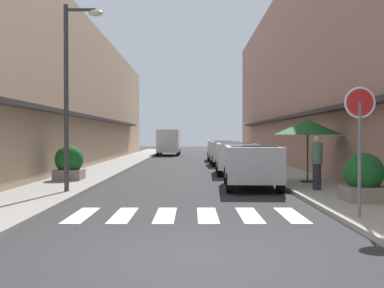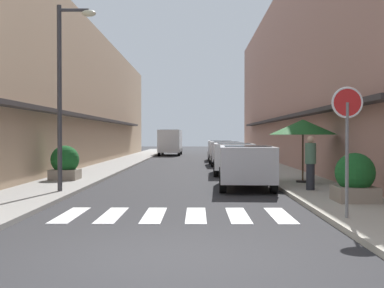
{
  "view_description": "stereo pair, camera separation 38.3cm",
  "coord_description": "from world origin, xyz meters",
  "px_view_note": "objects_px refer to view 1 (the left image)",
  "views": [
    {
      "loc": [
        0.13,
        -6.96,
        1.8
      ],
      "look_at": [
        0.23,
        17.34,
        1.39
      ],
      "focal_mm": 44.84,
      "sensor_mm": 36.0,
      "label": 1
    },
    {
      "loc": [
        0.51,
        -6.96,
        1.8
      ],
      "look_at": [
        0.23,
        17.34,
        1.39
      ],
      "focal_mm": 44.84,
      "sensor_mm": 36.0,
      "label": 2
    }
  ],
  "objects_px": {
    "parked_car_far": "(223,150)",
    "pedestrian_walking_near": "(315,161)",
    "round_street_sign": "(357,117)",
    "cafe_umbrella": "(305,127)",
    "parked_car_near": "(249,162)",
    "parked_car_distant": "(218,148)",
    "delivery_van": "(167,140)",
    "planter_midblock": "(67,163)",
    "planter_corner": "(361,178)",
    "parked_car_mid": "(234,155)",
    "street_lamp": "(70,78)"
  },
  "relations": [
    {
      "from": "parked_car_far",
      "to": "pedestrian_walking_near",
      "type": "bearing_deg",
      "value": -82.52
    },
    {
      "from": "round_street_sign",
      "to": "cafe_umbrella",
      "type": "relative_size",
      "value": 1.1
    },
    {
      "from": "parked_car_near",
      "to": "pedestrian_walking_near",
      "type": "relative_size",
      "value": 2.51
    },
    {
      "from": "parked_car_distant",
      "to": "delivery_van",
      "type": "bearing_deg",
      "value": 113.32
    },
    {
      "from": "parked_car_near",
      "to": "parked_car_far",
      "type": "height_order",
      "value": "same"
    },
    {
      "from": "delivery_van",
      "to": "planter_midblock",
      "type": "relative_size",
      "value": 4.14
    },
    {
      "from": "round_street_sign",
      "to": "parked_car_distant",
      "type": "bearing_deg",
      "value": 93.23
    },
    {
      "from": "planter_corner",
      "to": "delivery_van",
      "type": "bearing_deg",
      "value": 101.49
    },
    {
      "from": "parked_car_far",
      "to": "cafe_umbrella",
      "type": "bearing_deg",
      "value": -79.52
    },
    {
      "from": "parked_car_near",
      "to": "delivery_van",
      "type": "xyz_separation_m",
      "value": [
        -4.18,
        28.21,
        0.48
      ]
    },
    {
      "from": "parked_car_near",
      "to": "parked_car_distant",
      "type": "distance_m",
      "value": 18.51
    },
    {
      "from": "parked_car_near",
      "to": "planter_midblock",
      "type": "height_order",
      "value": "parked_car_near"
    },
    {
      "from": "delivery_van",
      "to": "planter_midblock",
      "type": "height_order",
      "value": "delivery_van"
    },
    {
      "from": "parked_car_mid",
      "to": "parked_car_distant",
      "type": "xyz_separation_m",
      "value": [
        0.0,
        12.52,
        -0.0
      ]
    },
    {
      "from": "parked_car_distant",
      "to": "street_lamp",
      "type": "relative_size",
      "value": 0.72
    },
    {
      "from": "cafe_umbrella",
      "to": "pedestrian_walking_near",
      "type": "relative_size",
      "value": 1.45
    },
    {
      "from": "street_lamp",
      "to": "cafe_umbrella",
      "type": "distance_m",
      "value": 8.46
    },
    {
      "from": "parked_car_far",
      "to": "planter_midblock",
      "type": "relative_size",
      "value": 3.05
    },
    {
      "from": "parked_car_far",
      "to": "street_lamp",
      "type": "xyz_separation_m",
      "value": [
        -5.67,
        -14.54,
        2.63
      ]
    },
    {
      "from": "parked_car_far",
      "to": "planter_corner",
      "type": "height_order",
      "value": "parked_car_far"
    },
    {
      "from": "parked_car_mid",
      "to": "parked_car_distant",
      "type": "relative_size",
      "value": 1.04
    },
    {
      "from": "delivery_van",
      "to": "round_street_sign",
      "type": "distance_m",
      "value": 35.19
    },
    {
      "from": "pedestrian_walking_near",
      "to": "parked_car_near",
      "type": "bearing_deg",
      "value": 18.84
    },
    {
      "from": "parked_car_near",
      "to": "parked_car_distant",
      "type": "xyz_separation_m",
      "value": [
        0.0,
        18.51,
        -0.0
      ]
    },
    {
      "from": "planter_corner",
      "to": "parked_car_near",
      "type": "bearing_deg",
      "value": 120.31
    },
    {
      "from": "parked_car_near",
      "to": "parked_car_far",
      "type": "distance_m",
      "value": 12.7
    },
    {
      "from": "parked_car_mid",
      "to": "parked_car_far",
      "type": "relative_size",
      "value": 1.05
    },
    {
      "from": "parked_car_near",
      "to": "planter_midblock",
      "type": "distance_m",
      "value": 7.06
    },
    {
      "from": "parked_car_mid",
      "to": "pedestrian_walking_near",
      "type": "height_order",
      "value": "pedestrian_walking_near"
    },
    {
      "from": "parked_car_far",
      "to": "cafe_umbrella",
      "type": "relative_size",
      "value": 1.64
    },
    {
      "from": "planter_midblock",
      "to": "pedestrian_walking_near",
      "type": "relative_size",
      "value": 0.78
    },
    {
      "from": "delivery_van",
      "to": "cafe_umbrella",
      "type": "xyz_separation_m",
      "value": [
        6.34,
        -27.2,
        0.71
      ]
    },
    {
      "from": "round_street_sign",
      "to": "parked_car_mid",
      "type": "bearing_deg",
      "value": 96.43
    },
    {
      "from": "parked_car_near",
      "to": "round_street_sign",
      "type": "relative_size",
      "value": 1.57
    },
    {
      "from": "parked_car_distant",
      "to": "planter_midblock",
      "type": "bearing_deg",
      "value": -112.29
    },
    {
      "from": "cafe_umbrella",
      "to": "pedestrian_walking_near",
      "type": "xyz_separation_m",
      "value": [
        -0.3,
        -2.47,
        -1.11
      ]
    },
    {
      "from": "cafe_umbrella",
      "to": "pedestrian_walking_near",
      "type": "bearing_deg",
      "value": -97.0
    },
    {
      "from": "parked_car_distant",
      "to": "street_lamp",
      "type": "distance_m",
      "value": 21.29
    },
    {
      "from": "parked_car_far",
      "to": "parked_car_mid",
      "type": "bearing_deg",
      "value": -90.0
    },
    {
      "from": "parked_car_near",
      "to": "delivery_van",
      "type": "bearing_deg",
      "value": 98.43
    },
    {
      "from": "parked_car_near",
      "to": "round_street_sign",
      "type": "height_order",
      "value": "round_street_sign"
    },
    {
      "from": "parked_car_mid",
      "to": "parked_car_near",
      "type": "bearing_deg",
      "value": -90.0
    },
    {
      "from": "planter_midblock",
      "to": "pedestrian_walking_near",
      "type": "xyz_separation_m",
      "value": [
        8.63,
        -3.46,
        0.26
      ]
    },
    {
      "from": "parked_car_far",
      "to": "parked_car_distant",
      "type": "bearing_deg",
      "value": 90.0
    },
    {
      "from": "street_lamp",
      "to": "cafe_umbrella",
      "type": "bearing_deg",
      "value": 19.97
    },
    {
      "from": "delivery_van",
      "to": "street_lamp",
      "type": "height_order",
      "value": "street_lamp"
    },
    {
      "from": "parked_car_far",
      "to": "street_lamp",
      "type": "bearing_deg",
      "value": -111.32
    },
    {
      "from": "parked_car_distant",
      "to": "delivery_van",
      "type": "relative_size",
      "value": 0.75
    },
    {
      "from": "parked_car_far",
      "to": "pedestrian_walking_near",
      "type": "relative_size",
      "value": 2.38
    },
    {
      "from": "delivery_van",
      "to": "round_street_sign",
      "type": "bearing_deg",
      "value": -80.85
    }
  ]
}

